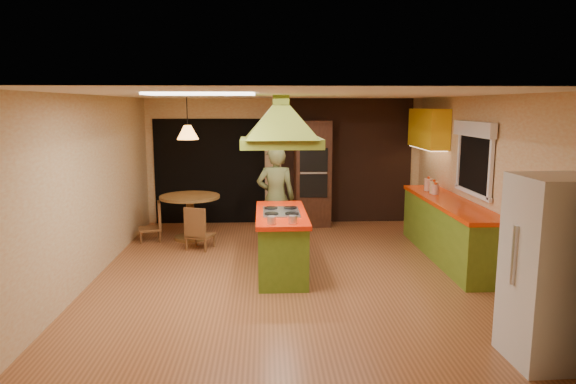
{
  "coord_description": "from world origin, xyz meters",
  "views": [
    {
      "loc": [
        -0.38,
        -7.03,
        2.36
      ],
      "look_at": [
        -0.07,
        0.11,
        1.15
      ],
      "focal_mm": 32.0,
      "sensor_mm": 36.0,
      "label": 1
    }
  ],
  "objects_px": {
    "kitchen_island": "(281,242)",
    "canister_large": "(428,185)",
    "wall_oven": "(312,174)",
    "man": "(276,198)",
    "refrigerator": "(553,271)",
    "dining_table": "(190,208)"
  },
  "relations": [
    {
      "from": "kitchen_island",
      "to": "canister_large",
      "type": "height_order",
      "value": "canister_large"
    },
    {
      "from": "kitchen_island",
      "to": "wall_oven",
      "type": "bearing_deg",
      "value": 76.08
    },
    {
      "from": "man",
      "to": "kitchen_island",
      "type": "bearing_deg",
      "value": 93.92
    },
    {
      "from": "refrigerator",
      "to": "wall_oven",
      "type": "relative_size",
      "value": 0.84
    },
    {
      "from": "kitchen_island",
      "to": "wall_oven",
      "type": "height_order",
      "value": "wall_oven"
    },
    {
      "from": "refrigerator",
      "to": "canister_large",
      "type": "distance_m",
      "value": 4.2
    },
    {
      "from": "dining_table",
      "to": "refrigerator",
      "type": "bearing_deg",
      "value": -49.38
    },
    {
      "from": "wall_oven",
      "to": "canister_large",
      "type": "height_order",
      "value": "wall_oven"
    },
    {
      "from": "canister_large",
      "to": "dining_table",
      "type": "bearing_deg",
      "value": 174.14
    },
    {
      "from": "man",
      "to": "canister_large",
      "type": "distance_m",
      "value": 2.64
    },
    {
      "from": "wall_oven",
      "to": "canister_large",
      "type": "bearing_deg",
      "value": -39.79
    },
    {
      "from": "man",
      "to": "refrigerator",
      "type": "height_order",
      "value": "refrigerator"
    },
    {
      "from": "wall_oven",
      "to": "dining_table",
      "type": "xyz_separation_m",
      "value": [
        -2.26,
        -1.0,
        -0.48
      ]
    },
    {
      "from": "man",
      "to": "wall_oven",
      "type": "height_order",
      "value": "wall_oven"
    },
    {
      "from": "man",
      "to": "dining_table",
      "type": "height_order",
      "value": "man"
    },
    {
      "from": "man",
      "to": "refrigerator",
      "type": "bearing_deg",
      "value": 123.69
    },
    {
      "from": "dining_table",
      "to": "man",
      "type": "bearing_deg",
      "value": -25.27
    },
    {
      "from": "refrigerator",
      "to": "canister_large",
      "type": "height_order",
      "value": "refrigerator"
    },
    {
      "from": "kitchen_island",
      "to": "wall_oven",
      "type": "distance_m",
      "value": 3.07
    },
    {
      "from": "refrigerator",
      "to": "dining_table",
      "type": "bearing_deg",
      "value": 128.24
    },
    {
      "from": "refrigerator",
      "to": "canister_large",
      "type": "bearing_deg",
      "value": 85.29
    },
    {
      "from": "kitchen_island",
      "to": "man",
      "type": "bearing_deg",
      "value": 91.88
    }
  ]
}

